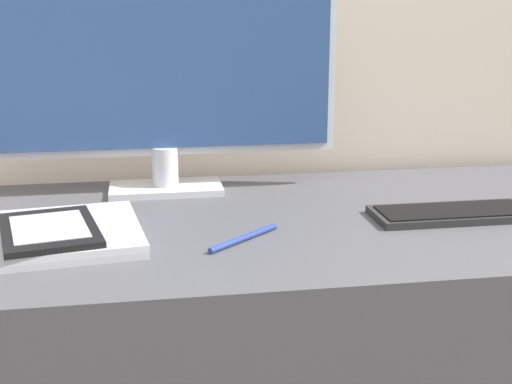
# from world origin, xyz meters

# --- Properties ---
(monitor) EXTENTS (0.64, 0.11, 0.40)m
(monitor) POSITION_xyz_m (-0.04, 0.43, 0.96)
(monitor) COLOR silver
(monitor) RESTS_ON desk
(keyboard) EXTENTS (0.26, 0.10, 0.01)m
(keyboard) POSITION_xyz_m (0.41, 0.18, 0.75)
(keyboard) COLOR #282828
(keyboard) RESTS_ON desk
(laptop) EXTENTS (0.32, 0.27, 0.02)m
(laptop) POSITION_xyz_m (-0.24, 0.17, 0.75)
(laptop) COLOR #BCBCC1
(laptop) RESTS_ON desk
(ereader) EXTENTS (0.17, 0.21, 0.01)m
(ereader) POSITION_xyz_m (-0.22, 0.15, 0.76)
(ereader) COLOR black
(ereader) RESTS_ON laptop
(pen) EXTENTS (0.12, 0.10, 0.01)m
(pen) POSITION_xyz_m (0.06, 0.12, 0.74)
(pen) COLOR navy
(pen) RESTS_ON desk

